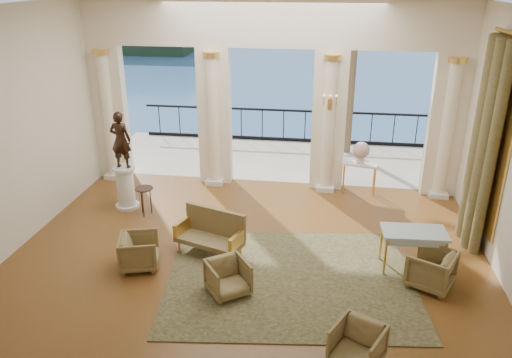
% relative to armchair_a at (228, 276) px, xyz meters
% --- Properties ---
extents(floor, '(9.00, 9.00, 0.00)m').
position_rel_armchair_a_xyz_m(floor, '(0.14, 0.95, -0.33)').
color(floor, '#4C230A').
rests_on(floor, ground).
extents(room_walls, '(9.00, 9.00, 9.00)m').
position_rel_armchair_a_xyz_m(room_walls, '(0.14, -0.17, 2.55)').
color(room_walls, beige).
rests_on(room_walls, ground).
extents(arcade, '(9.00, 0.56, 4.50)m').
position_rel_armchair_a_xyz_m(arcade, '(0.14, 4.77, 2.26)').
color(arcade, '#F7E3C7').
rests_on(arcade, ground).
extents(terrace, '(10.00, 3.60, 0.10)m').
position_rel_armchair_a_xyz_m(terrace, '(0.14, 6.75, -0.38)').
color(terrace, '#A49B87').
rests_on(terrace, ground).
extents(balustrade, '(9.00, 0.06, 1.03)m').
position_rel_armchair_a_xyz_m(balustrade, '(0.14, 8.35, 0.08)').
color(balustrade, black).
rests_on(balustrade, terrace).
extents(palm_tree, '(2.00, 2.00, 4.50)m').
position_rel_armchair_a_xyz_m(palm_tree, '(2.14, 7.55, 3.76)').
color(palm_tree, '#4C3823').
rests_on(palm_tree, terrace).
extents(headland, '(22.00, 18.00, 6.00)m').
position_rel_armchair_a_xyz_m(headland, '(-29.86, 70.95, -3.33)').
color(headland, black).
rests_on(headland, sea).
extents(sea, '(160.00, 160.00, 0.00)m').
position_rel_armchair_a_xyz_m(sea, '(0.14, 60.95, -6.33)').
color(sea, '#316492').
rests_on(sea, ground).
extents(curtain, '(0.33, 1.40, 4.09)m').
position_rel_armchair_a_xyz_m(curtain, '(4.42, 2.45, 1.69)').
color(curtain, brown).
rests_on(curtain, ground).
extents(window_frame, '(0.04, 1.60, 3.40)m').
position_rel_armchair_a_xyz_m(window_frame, '(4.61, 2.45, 1.77)').
color(window_frame, gold).
rests_on(window_frame, room_walls).
extents(wall_sconce, '(0.30, 0.11, 0.33)m').
position_rel_armchair_a_xyz_m(wall_sconce, '(1.54, 4.46, 1.90)').
color(wall_sconce, gold).
rests_on(wall_sconce, arcade).
extents(rug, '(4.66, 3.82, 0.02)m').
position_rel_armchair_a_xyz_m(rug, '(1.00, 0.54, -0.32)').
color(rug, '#262D14').
rests_on(rug, ground).
extents(armchair_a, '(0.86, 0.85, 0.65)m').
position_rel_armchair_a_xyz_m(armchair_a, '(0.00, 0.00, 0.00)').
color(armchair_a, '#4F3D1D').
rests_on(armchair_a, ground).
extents(armchair_b, '(0.84, 0.83, 0.66)m').
position_rel_armchair_a_xyz_m(armchair_b, '(2.07, -1.36, 0.00)').
color(armchair_b, '#4F3D1D').
rests_on(armchair_b, ground).
extents(armchair_c, '(0.91, 0.93, 0.73)m').
position_rel_armchair_a_xyz_m(armchair_c, '(3.39, 0.71, 0.04)').
color(armchair_c, '#4F3D1D').
rests_on(armchair_c, ground).
extents(armchair_d, '(0.79, 0.82, 0.69)m').
position_rel_armchair_a_xyz_m(armchair_d, '(-1.76, 0.57, 0.02)').
color(armchair_d, '#4F3D1D').
rests_on(armchair_d, ground).
extents(settee, '(1.41, 0.94, 0.86)m').
position_rel_armchair_a_xyz_m(settee, '(-0.57, 1.26, 0.10)').
color(settee, '#4F3D1D').
rests_on(settee, ground).
extents(game_table, '(1.16, 0.67, 0.77)m').
position_rel_armchair_a_xyz_m(game_table, '(3.14, 1.21, 0.37)').
color(game_table, silver).
rests_on(game_table, ground).
extents(pedestal, '(0.54, 0.54, 0.99)m').
position_rel_armchair_a_xyz_m(pedestal, '(-2.95, 2.94, 0.15)').
color(pedestal, silver).
rests_on(pedestal, ground).
extents(statue, '(0.48, 0.32, 1.27)m').
position_rel_armchair_a_xyz_m(statue, '(-2.95, 2.94, 1.30)').
color(statue, black).
rests_on(statue, pedestal).
extents(console_table, '(0.87, 0.49, 0.78)m').
position_rel_armchair_a_xyz_m(console_table, '(2.34, 4.50, 0.32)').
color(console_table, silver).
rests_on(console_table, ground).
extents(urn, '(0.40, 0.40, 0.53)m').
position_rel_armchair_a_xyz_m(urn, '(2.34, 4.50, 0.76)').
color(urn, white).
rests_on(urn, console_table).
extents(side_table, '(0.39, 0.39, 0.64)m').
position_rel_armchair_a_xyz_m(side_table, '(-2.40, 2.65, 0.22)').
color(side_table, black).
rests_on(side_table, ground).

